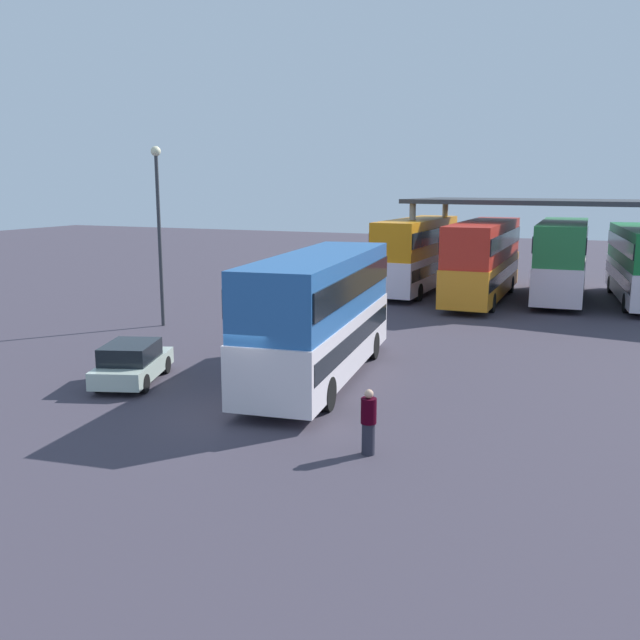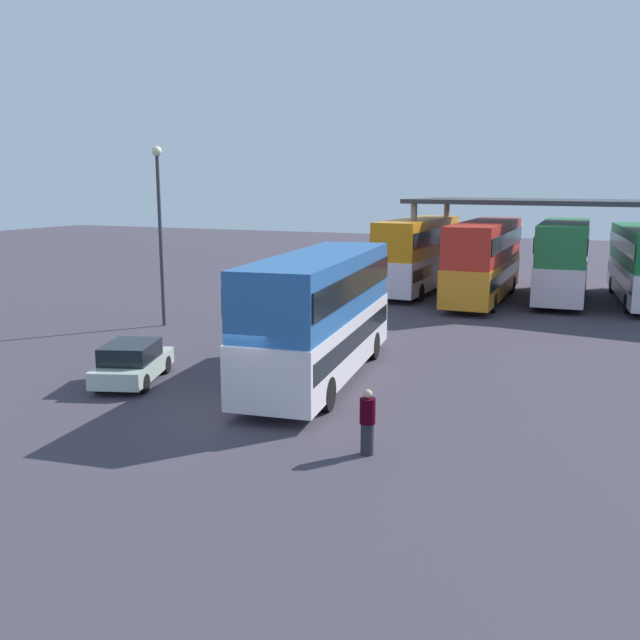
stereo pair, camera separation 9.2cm
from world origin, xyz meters
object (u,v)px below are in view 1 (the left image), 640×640
at_px(double_decker_main, 320,311).
at_px(double_decker_far_right, 562,257).
at_px(lamppost_tall, 159,215).
at_px(pedestrian_waiting, 369,422).
at_px(double_decker_mid_row, 483,258).
at_px(parked_hatchback, 132,363).
at_px(double_decker_near_canopy, 417,252).

xyz_separation_m(double_decker_main, double_decker_far_right, (5.86, 20.29, 0.10)).
bearing_deg(lamppost_tall, pedestrian_waiting, -38.23).
distance_m(double_decker_mid_row, double_decker_far_right, 4.47).
bearing_deg(parked_hatchback, pedestrian_waiting, -125.91).
height_order(double_decker_mid_row, lamppost_tall, lamppost_tall).
bearing_deg(double_decker_mid_row, lamppost_tall, 135.91).
relative_size(lamppost_tall, pedestrian_waiting, 4.95).
bearing_deg(double_decker_near_canopy, pedestrian_waiting, -165.81).
height_order(double_decker_main, double_decker_mid_row, double_decker_mid_row).
height_order(double_decker_main, lamppost_tall, lamppost_tall).
relative_size(double_decker_near_canopy, pedestrian_waiting, 6.33).
height_order(double_decker_near_canopy, double_decker_mid_row, double_decker_mid_row).
xyz_separation_m(double_decker_near_canopy, double_decker_mid_row, (4.20, -1.52, 0.00)).
bearing_deg(double_decker_mid_row, pedestrian_waiting, -176.68).
bearing_deg(double_decker_mid_row, parked_hatchback, 159.79).
distance_m(double_decker_main, double_decker_near_canopy, 19.86).
relative_size(double_decker_main, pedestrian_waiting, 6.46).
bearing_deg(double_decker_main, double_decker_near_canopy, -0.68).
distance_m(double_decker_main, pedestrian_waiting, 6.93).
bearing_deg(double_decker_main, double_decker_far_right, -23.45).
relative_size(double_decker_main, double_decker_mid_row, 0.92).
bearing_deg(pedestrian_waiting, double_decker_main, -37.98).
relative_size(double_decker_main, double_decker_near_canopy, 1.02).
bearing_deg(parked_hatchback, double_decker_mid_row, -38.31).
bearing_deg(double_decker_far_right, double_decker_mid_row, 115.07).
xyz_separation_m(parked_hatchback, double_decker_near_canopy, (3.14, 22.62, 1.72)).
xyz_separation_m(double_decker_main, double_decker_near_canopy, (-2.30, 19.73, 0.10)).
relative_size(double_decker_main, parked_hatchback, 2.58).
bearing_deg(double_decker_mid_row, double_decker_far_right, -63.41).
bearing_deg(lamppost_tall, double_decker_mid_row, 46.95).
xyz_separation_m(parked_hatchback, double_decker_far_right, (11.30, 23.18, 1.72)).
bearing_deg(lamppost_tall, parked_hatchback, -59.96).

